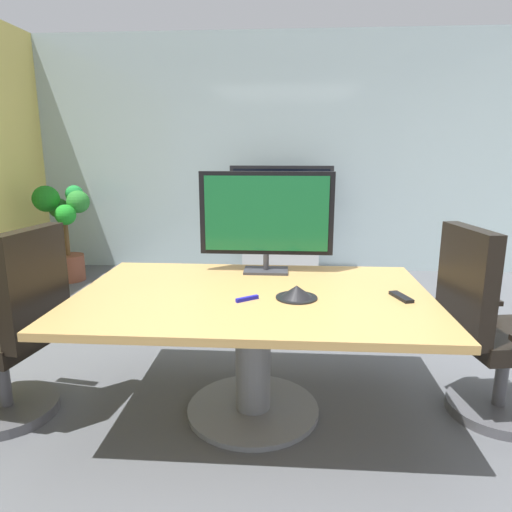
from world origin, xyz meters
name	(u,v)px	position (x,y,z in m)	size (l,w,h in m)	color
ground_plane	(273,400)	(0.00, 0.00, 0.00)	(7.46, 7.46, 0.00)	#515459
wall_back_glass_partition	(283,155)	(0.00, 3.23, 1.42)	(6.14, 0.10, 2.84)	#9EB2B7
conference_table	(253,323)	(-0.11, -0.13, 0.55)	(1.93, 1.26, 0.72)	#B2894C
office_chair_left	(13,342)	(-1.43, -0.27, 0.46)	(0.62, 0.60, 1.09)	#4C4C51
office_chair_right	(490,340)	(1.20, -0.07, 0.46)	(0.63, 0.61, 1.09)	#4C4C51
tv_monitor	(266,216)	(-0.06, 0.33, 1.08)	(0.84, 0.18, 0.64)	#333338
wall_display_unit	(281,239)	(-0.01, 2.88, 0.44)	(1.20, 0.36, 1.31)	#B7BABC
potted_plant	(64,224)	(-2.47, 2.47, 0.66)	(0.60, 0.58, 1.10)	brown
conference_phone	(297,293)	(0.12, -0.20, 0.75)	(0.22, 0.22, 0.07)	black
remote_control	(401,297)	(0.67, -0.17, 0.73)	(0.05, 0.17, 0.02)	black
whiteboard_marker	(247,299)	(-0.13, -0.26, 0.73)	(0.13, 0.02, 0.02)	#1919A5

